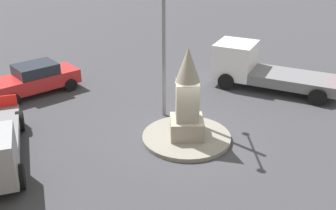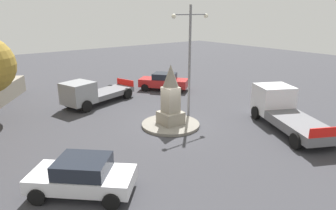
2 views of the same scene
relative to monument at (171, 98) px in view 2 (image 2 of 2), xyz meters
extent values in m
plane|color=#38383D|center=(0.00, 0.00, -1.78)|extent=(80.00, 80.00, 0.00)
cylinder|color=gray|center=(0.00, 0.00, -1.70)|extent=(3.55, 3.55, 0.17)
cube|color=gray|center=(0.00, 0.00, -1.24)|extent=(1.29, 1.29, 0.74)
cube|color=gray|center=(0.00, 0.00, -0.10)|extent=(0.87, 0.87, 1.54)
cone|color=gray|center=(0.00, 0.00, 1.35)|extent=(0.95, 0.95, 1.36)
cylinder|color=slate|center=(2.21, 0.86, 1.78)|extent=(0.16, 0.16, 7.13)
cylinder|color=slate|center=(1.55, 0.86, 4.77)|extent=(1.32, 0.08, 0.08)
cylinder|color=slate|center=(2.87, 0.86, 4.77)|extent=(1.32, 0.08, 0.08)
sphere|color=#F2EACC|center=(0.89, 0.86, 4.67)|extent=(0.28, 0.28, 0.28)
sphere|color=#F2EACC|center=(3.54, 0.86, 4.67)|extent=(0.28, 0.28, 0.28)
cube|color=silver|center=(-7.05, -3.54, -1.18)|extent=(4.08, 3.97, 0.57)
cube|color=#1E232D|center=(-7.00, -3.60, -0.61)|extent=(2.51, 2.50, 0.57)
cylinder|color=black|center=(-5.45, -3.85, -1.46)|extent=(0.62, 0.60, 0.64)
cylinder|color=black|center=(-6.65, -5.13, -1.46)|extent=(0.62, 0.60, 0.64)
cylinder|color=black|center=(-7.46, -1.96, -1.46)|extent=(0.62, 0.60, 0.64)
cylinder|color=black|center=(-8.66, -3.24, -1.46)|extent=(0.62, 0.60, 0.64)
cube|color=#B22323|center=(4.89, 7.28, -1.12)|extent=(3.95, 4.35, 0.69)
cube|color=#1E232D|center=(4.94, 7.21, -0.51)|extent=(2.42, 2.49, 0.52)
cylinder|color=black|center=(3.31, 7.92, -1.46)|extent=(0.57, 0.64, 0.64)
cylinder|color=black|center=(4.61, 8.96, -1.46)|extent=(0.57, 0.64, 0.64)
cylinder|color=black|center=(5.16, 5.60, -1.46)|extent=(0.57, 0.64, 0.64)
cylinder|color=black|center=(6.47, 6.64, -1.46)|extent=(0.57, 0.64, 0.64)
cube|color=gray|center=(-3.18, 6.59, -0.60)|extent=(2.42, 2.40, 1.54)
cube|color=slate|center=(-0.41, 7.44, -1.17)|extent=(4.25, 2.96, 0.39)
cube|color=red|center=(1.41, 8.00, -0.72)|extent=(0.60, 1.77, 0.50)
cylinder|color=black|center=(-3.05, 5.63, -1.36)|extent=(0.89, 0.51, 0.84)
cylinder|color=black|center=(-3.61, 7.45, -1.36)|extent=(0.89, 0.51, 0.84)
cylinder|color=black|center=(0.94, 6.86, -1.36)|extent=(0.89, 0.51, 0.84)
cylinder|color=black|center=(0.38, 8.68, -1.36)|extent=(0.89, 0.51, 0.84)
cube|color=silver|center=(6.08, -2.98, -0.46)|extent=(2.78, 2.71, 1.80)
cube|color=slate|center=(4.64, -5.77, -1.11)|extent=(3.86, 4.81, 0.51)
cube|color=red|center=(3.66, -7.66, -0.60)|extent=(1.84, 0.99, 0.50)
cylinder|color=black|center=(5.18, -2.41, -1.36)|extent=(0.63, 0.87, 0.84)
cylinder|color=black|center=(7.06, -3.38, -1.36)|extent=(0.63, 0.87, 0.84)
cylinder|color=black|center=(3.11, -6.42, -1.36)|extent=(0.63, 0.87, 0.84)
cylinder|color=black|center=(4.99, -7.39, -1.36)|extent=(0.63, 0.87, 0.84)
camera|label=1|loc=(-13.82, 1.11, 6.14)|focal=42.32mm
camera|label=2|loc=(-10.53, -13.49, 4.95)|focal=31.85mm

